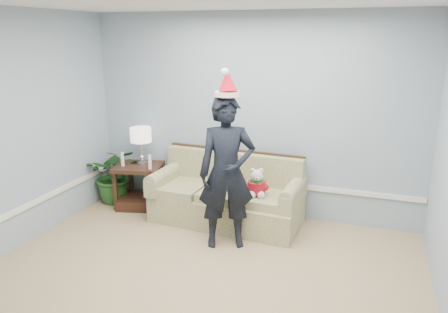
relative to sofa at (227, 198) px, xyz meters
The scene contains 10 objects.
room_shell 2.34m from the sofa, 84.69° to the right, with size 4.54×5.04×2.74m.
wainscot_trim 1.35m from the sofa, 137.00° to the right, with size 4.49×4.99×0.06m.
sofa is the anchor object (origin of this frame).
side_table 1.35m from the sofa, behind, with size 0.76×0.68×0.63m.
table_lamp 1.50m from the sofa, behind, with size 0.30×0.30×0.53m.
candle_pair 1.37m from the sofa, behind, with size 0.48×0.05×0.20m.
houseplant 1.79m from the sofa, behind, with size 0.75×0.65×0.84m, color #20511E.
man 0.88m from the sofa, 71.88° to the right, with size 0.64×0.42×1.77m, color black.
santa_hat 1.71m from the sofa, 71.47° to the right, with size 0.36×0.38×0.32m.
teddy_bear 0.55m from the sofa, 22.76° to the right, with size 0.27×0.28×0.36m.
Camera 1 is at (1.55, -3.02, 2.41)m, focal length 35.00 mm.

